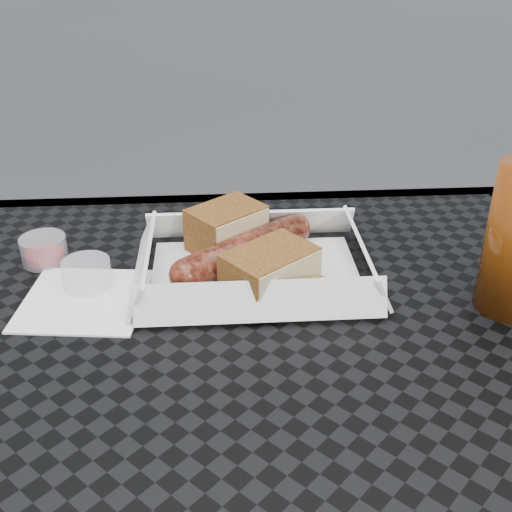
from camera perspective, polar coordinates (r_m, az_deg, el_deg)
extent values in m
cube|color=black|center=(0.54, -3.25, -12.44)|extent=(0.80, 0.80, 0.01)
cube|color=black|center=(0.88, -3.67, 4.28)|extent=(0.80, 0.03, 0.03)
cylinder|color=black|center=(1.11, 15.90, -13.52)|extent=(0.03, 0.03, 0.73)
cube|color=white|center=(0.69, -0.06, -1.63)|extent=(0.22, 0.15, 0.00)
cylinder|color=maroon|center=(0.69, -1.06, 0.51)|extent=(0.14, 0.12, 0.04)
sphere|color=maroon|center=(0.74, 3.49, 2.45)|extent=(0.04, 0.04, 0.04)
sphere|color=maroon|center=(0.65, -6.22, -1.70)|extent=(0.04, 0.04, 0.04)
cube|color=brown|center=(0.72, -2.64, 2.50)|extent=(0.10, 0.09, 0.05)
cube|color=brown|center=(0.64, 1.22, -1.34)|extent=(0.11, 0.10, 0.05)
cylinder|color=#E9550A|center=(0.65, 5.34, -3.10)|extent=(0.02, 0.02, 0.00)
torus|color=white|center=(0.65, 6.12, -3.31)|extent=(0.02, 0.02, 0.00)
cube|color=#B2D17F|center=(0.66, 6.27, -2.95)|extent=(0.02, 0.02, 0.00)
cube|color=white|center=(0.67, -15.03, -3.78)|extent=(0.13, 0.13, 0.00)
cylinder|color=maroon|center=(0.74, -18.33, 0.52)|extent=(0.05, 0.05, 0.03)
cylinder|color=silver|center=(0.68, -14.80, -1.58)|extent=(0.05, 0.05, 0.03)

